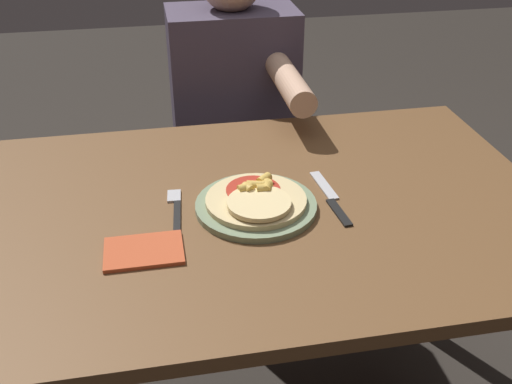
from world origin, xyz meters
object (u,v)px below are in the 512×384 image
at_px(plate, 256,206).
at_px(fork, 176,209).
at_px(person_diner, 235,108).
at_px(pizza, 257,199).
at_px(dining_table, 266,244).
at_px(knife, 331,198).

relative_size(plate, fork, 1.41).
bearing_deg(person_diner, pizza, -95.04).
xyz_separation_m(plate, person_diner, (0.06, 0.69, -0.08)).
xyz_separation_m(dining_table, plate, (-0.03, -0.02, 0.11)).
bearing_deg(fork, plate, -8.66).
distance_m(fork, person_diner, 0.70).
height_order(fork, person_diner, person_diner).
xyz_separation_m(fork, person_diner, (0.22, 0.66, -0.08)).
height_order(pizza, person_diner, person_diner).
bearing_deg(person_diner, knife, -81.64).
bearing_deg(plate, person_diner, 84.86).
bearing_deg(pizza, person_diner, 84.96).
relative_size(dining_table, fork, 6.77).
bearing_deg(knife, dining_table, 174.84).
xyz_separation_m(plate, pizza, (0.00, -0.00, 0.02)).
xyz_separation_m(plate, fork, (-0.16, 0.02, -0.00)).
relative_size(dining_table, plate, 4.80).
distance_m(dining_table, knife, 0.18).
relative_size(plate, pizza, 1.21).
distance_m(dining_table, pizza, 0.14).
height_order(dining_table, pizza, pizza).
height_order(dining_table, plate, plate).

